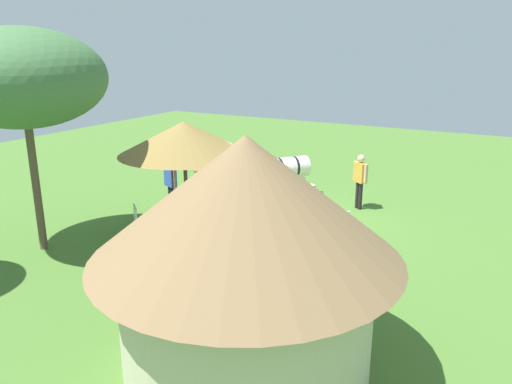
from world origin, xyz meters
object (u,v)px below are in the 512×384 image
thatched_hut (246,248)px  shade_umbrella (184,138)px  striped_lounge_chair (334,221)px  standing_watcher (360,177)px  patio_chair_west_end (140,220)px  patio_dining_table (187,210)px  patio_chair_near_lawn (230,208)px  guest_beside_umbrella (171,181)px  zebra_by_umbrella (279,213)px  zebra_nearest_camera (285,168)px  acacia_tree_far_lawn (22,78)px  patio_chair_east_end (205,229)px  patio_chair_near_hut (182,201)px

thatched_hut → shade_umbrella: (4.26, -4.25, 0.54)m
shade_umbrella → striped_lounge_chair: size_ratio=3.57×
standing_watcher → patio_chair_west_end: bearing=88.0°
patio_dining_table → patio_chair_near_lawn: bearing=-125.3°
patio_chair_west_end → standing_watcher: size_ratio=0.54×
patio_chair_near_lawn → guest_beside_umbrella: bearing=28.5°
guest_beside_umbrella → striped_lounge_chair: size_ratio=1.65×
zebra_by_umbrella → zebra_nearest_camera: bearing=129.3°
shade_umbrella → patio_dining_table: bearing=-153.4°
acacia_tree_far_lawn → patio_chair_west_end: bearing=-135.4°
patio_chair_near_lawn → zebra_by_umbrella: size_ratio=0.39×
guest_beside_umbrella → striped_lounge_chair: bearing=30.0°
patio_dining_table → striped_lounge_chair: size_ratio=1.53×
striped_lounge_chair → thatched_hut: bearing=-127.7°
patio_chair_east_end → guest_beside_umbrella: size_ratio=0.58×
thatched_hut → patio_chair_near_lawn: thatched_hut is taller
zebra_nearest_camera → patio_chair_near_lawn: bearing=125.2°
patio_chair_near_hut → standing_watcher: size_ratio=0.54×
patio_chair_west_end → acacia_tree_far_lawn: bearing=-94.4°
zebra_nearest_camera → acacia_tree_far_lawn: (3.28, 6.80, 3.14)m
zebra_nearest_camera → zebra_by_umbrella: zebra_by_umbrella is taller
patio_chair_near_hut → striped_lounge_chair: size_ratio=0.96×
shade_umbrella → zebra_nearest_camera: 4.59m
standing_watcher → zebra_by_umbrella: bearing=119.0°
patio_dining_table → zebra_by_umbrella: zebra_by_umbrella is taller
standing_watcher → zebra_nearest_camera: (2.53, -0.04, -0.05)m
patio_chair_near_lawn → zebra_nearest_camera: 3.26m
thatched_hut → patio_chair_near_hut: 7.40m
striped_lounge_chair → acacia_tree_far_lawn: (5.80, 4.67, 3.84)m
thatched_hut → striped_lounge_chair: thatched_hut is taller
standing_watcher → zebra_by_umbrella: (0.60, 4.25, 0.01)m
patio_chair_near_lawn → thatched_hut: bearing=159.3°
thatched_hut → patio_chair_east_end: 5.05m
patio_chair_near_hut → acacia_tree_far_lawn: bearing=21.7°
standing_watcher → patio_chair_near_lawn: bearing=87.4°
zebra_by_umbrella → patio_chair_west_end: bearing=-151.3°
patio_chair_near_lawn → zebra_by_umbrella: zebra_by_umbrella is taller
patio_chair_west_end → zebra_nearest_camera: zebra_nearest_camera is taller
guest_beside_umbrella → patio_chair_west_end: bearing=-51.6°
thatched_hut → zebra_nearest_camera: thatched_hut is taller
patio_dining_table → standing_watcher: standing_watcher is taller
thatched_hut → standing_watcher: bearing=-83.8°
zebra_nearest_camera → patio_chair_near_hut: bearing=100.6°
patio_chair_near_hut → patio_chair_west_end: size_ratio=1.00×
guest_beside_umbrella → shade_umbrella: bearing=-19.5°
patio_dining_table → patio_chair_near_lawn: patio_chair_near_lawn is taller
thatched_hut → zebra_nearest_camera: (3.45, -8.48, -1.06)m
patio_chair_east_end → zebra_nearest_camera: bearing=35.8°
patio_dining_table → zebra_nearest_camera: 4.32m
patio_chair_near_lawn → guest_beside_umbrella: guest_beside_umbrella is taller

